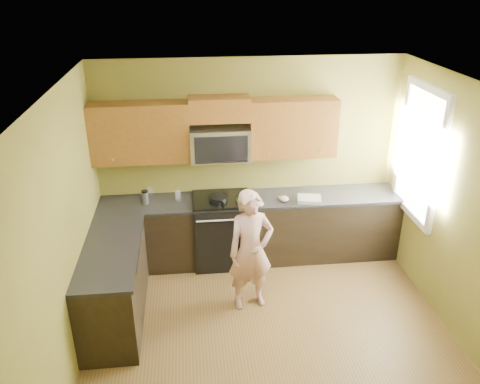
{
  "coord_description": "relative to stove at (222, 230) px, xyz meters",
  "views": [
    {
      "loc": [
        -0.8,
        -4.01,
        3.67
      ],
      "look_at": [
        -0.2,
        1.3,
        1.2
      ],
      "focal_mm": 36.16,
      "sensor_mm": 36.0,
      "label": 1
    }
  ],
  "objects": [
    {
      "name": "microwave",
      "position": [
        0.0,
        0.12,
        0.97
      ],
      "size": [
        0.76,
        0.4,
        0.42
      ],
      "primitive_type": null,
      "color": "silver",
      "rests_on": "wall_back"
    },
    {
      "name": "countertop_left",
      "position": [
        -1.29,
        -1.08,
        0.43
      ],
      "size": [
        0.62,
        1.6,
        0.04
      ],
      "primitive_type": "cube",
      "color": "black",
      "rests_on": "cabinet_left_run"
    },
    {
      "name": "wall_back",
      "position": [
        0.4,
        0.32,
        0.88
      ],
      "size": [
        4.0,
        0.0,
        4.0
      ],
      "primitive_type": "plane",
      "rotation": [
        1.57,
        0.0,
        0.0
      ],
      "color": "olive",
      "rests_on": "ground"
    },
    {
      "name": "dish_towel",
      "position": [
        1.14,
        -0.15,
        0.47
      ],
      "size": [
        0.34,
        0.3,
        0.05
      ],
      "primitive_type": "cube",
      "rotation": [
        0.0,
        0.0,
        -0.21
      ],
      "color": "silver",
      "rests_on": "countertop_back"
    },
    {
      "name": "wall_left",
      "position": [
        -1.6,
        -1.68,
        0.88
      ],
      "size": [
        0.0,
        4.0,
        4.0
      ],
      "primitive_type": "plane",
      "rotation": [
        1.57,
        0.0,
        1.57
      ],
      "color": "olive",
      "rests_on": "ground"
    },
    {
      "name": "travel_mug",
      "position": [
        -0.98,
        0.01,
        0.45
      ],
      "size": [
        0.11,
        0.11,
        0.18
      ],
      "primitive_type": null,
      "rotation": [
        0.0,
        0.0,
        0.3
      ],
      "color": "silver",
      "rests_on": "countertop_back"
    },
    {
      "name": "wall_right",
      "position": [
        2.4,
        -1.68,
        0.88
      ],
      "size": [
        0.0,
        4.0,
        4.0
      ],
      "primitive_type": "plane",
      "rotation": [
        1.57,
        0.0,
        -1.57
      ],
      "color": "olive",
      "rests_on": "ground"
    },
    {
      "name": "butter_tub",
      "position": [
        0.24,
        -0.08,
        0.45
      ],
      "size": [
        0.17,
        0.17,
        0.1
      ],
      "primitive_type": null,
      "rotation": [
        0.0,
        0.0,
        0.37
      ],
      "color": "#D5DB39",
      "rests_on": "countertop_back"
    },
    {
      "name": "upper_cab_left",
      "position": [
        -0.99,
        0.16,
        0.97
      ],
      "size": [
        1.22,
        0.33,
        0.75
      ],
      "primitive_type": null,
      "color": "brown",
      "rests_on": "wall_back"
    },
    {
      "name": "upper_cab_right",
      "position": [
        0.94,
        0.16,
        0.97
      ],
      "size": [
        1.12,
        0.33,
        0.75
      ],
      "primitive_type": null,
      "color": "brown",
      "rests_on": "wall_back"
    },
    {
      "name": "napkin_b",
      "position": [
        0.81,
        -0.12,
        0.48
      ],
      "size": [
        0.15,
        0.16,
        0.07
      ],
      "primitive_type": "ellipsoid",
      "rotation": [
        0.0,
        0.0,
        -0.25
      ],
      "color": "silver",
      "rests_on": "countertop_back"
    },
    {
      "name": "woman",
      "position": [
        0.26,
        -0.99,
        0.26
      ],
      "size": [
        0.6,
        0.45,
        1.48
      ],
      "primitive_type": "imported",
      "rotation": [
        0.0,
        0.0,
        0.2
      ],
      "color": "#D06F68",
      "rests_on": "floor"
    },
    {
      "name": "window",
      "position": [
        2.38,
        -0.48,
        1.17
      ],
      "size": [
        0.06,
        1.06,
        1.66
      ],
      "primitive_type": null,
      "color": "white",
      "rests_on": "wall_right"
    },
    {
      "name": "countertop_back",
      "position": [
        0.4,
        0.01,
        0.43
      ],
      "size": [
        4.0,
        0.62,
        0.04
      ],
      "primitive_type": "cube",
      "color": "black",
      "rests_on": "cabinet_back_run"
    },
    {
      "name": "glass_b",
      "position": [
        -0.57,
        0.13,
        0.51
      ],
      "size": [
        0.08,
        0.08,
        0.12
      ],
      "primitive_type": "cylinder",
      "rotation": [
        0.0,
        0.0,
        0.23
      ],
      "color": "silver",
      "rests_on": "countertop_back"
    },
    {
      "name": "cabinet_left_run",
      "position": [
        -1.3,
        -1.08,
        -0.03
      ],
      "size": [
        0.6,
        1.6,
        0.88
      ],
      "primitive_type": "cube",
      "color": "black",
      "rests_on": "floor"
    },
    {
      "name": "napkin_a",
      "position": [
        0.47,
        -0.23,
        0.48
      ],
      "size": [
        0.13,
        0.14,
        0.06
      ],
      "primitive_type": "ellipsoid",
      "rotation": [
        0.0,
        0.0,
        0.16
      ],
      "color": "silver",
      "rests_on": "countertop_back"
    },
    {
      "name": "frying_pan",
      "position": [
        -0.05,
        -0.04,
        0.47
      ],
      "size": [
        0.35,
        0.47,
        0.05
      ],
      "primitive_type": null,
      "rotation": [
        0.0,
        0.0,
        0.29
      ],
      "color": "black",
      "rests_on": "stove"
    },
    {
      "name": "upper_cab_over_mw",
      "position": [
        0.0,
        0.16,
        1.62
      ],
      "size": [
        0.76,
        0.33,
        0.3
      ],
      "primitive_type": "cube",
      "color": "brown",
      "rests_on": "wall_back"
    },
    {
      "name": "glass_c",
      "position": [
        -0.56,
        0.06,
        0.51
      ],
      "size": [
        0.09,
        0.09,
        0.12
      ],
      "primitive_type": "cylinder",
      "rotation": [
        0.0,
        0.0,
        0.34
      ],
      "color": "silver",
      "rests_on": "countertop_back"
    },
    {
      "name": "cabinet_back_run",
      "position": [
        0.4,
        0.02,
        -0.03
      ],
      "size": [
        4.0,
        0.6,
        0.88
      ],
      "primitive_type": "cube",
      "color": "black",
      "rests_on": "floor"
    },
    {
      "name": "glass_a",
      "position": [
        -0.93,
        0.24,
        0.51
      ],
      "size": [
        0.08,
        0.08,
        0.12
      ],
      "primitive_type": "cylinder",
      "rotation": [
        0.0,
        0.0,
        -0.12
      ],
      "color": "silver",
      "rests_on": "countertop_back"
    },
    {
      "name": "ceiling",
      "position": [
        0.4,
        -1.68,
        2.23
      ],
      "size": [
        4.0,
        4.0,
        0.0
      ],
      "primitive_type": "plane",
      "rotation": [
        3.14,
        0.0,
        0.0
      ],
      "color": "white",
      "rests_on": "ground"
    },
    {
      "name": "stove",
      "position": [
        0.0,
        0.0,
        0.0
      ],
      "size": [
        0.76,
        0.65,
        0.95
      ],
      "primitive_type": null,
      "color": "black",
      "rests_on": "floor"
    },
    {
      "name": "toast_slice",
      "position": [
        0.81,
        -0.04,
        0.45
      ],
      "size": [
        0.12,
        0.12,
        0.01
      ],
      "primitive_type": "cube",
      "rotation": [
        0.0,
        0.0,
        0.14
      ],
      "color": "#B27F47",
      "rests_on": "countertop_back"
    },
    {
      "name": "floor",
      "position": [
        0.4,
        -1.68,
        -0.47
      ],
      "size": [
        4.0,
        4.0,
        0.0
      ],
      "primitive_type": "plane",
      "color": "brown",
      "rests_on": "ground"
    }
  ]
}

